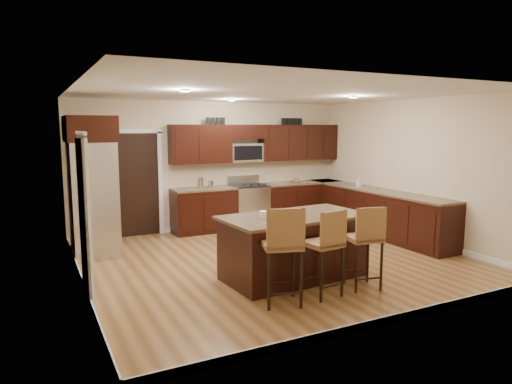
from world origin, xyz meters
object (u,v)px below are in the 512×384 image
range (248,206)px  stool_left (283,244)px  island (294,248)px  refrigerator (92,185)px  stool_mid (326,243)px  stool_right (366,238)px

range → stool_left: stool_left is taller
island → stool_left: (-0.67, -0.85, 0.34)m
range → refrigerator: refrigerator is taller
island → refrigerator: refrigerator is taller
island → stool_mid: size_ratio=1.90×
stool_right → island: bearing=136.6°
stool_left → refrigerator: 3.84m
range → island: size_ratio=0.51×
stool_left → stool_right: stool_left is taller
stool_mid → refrigerator: refrigerator is taller
stool_mid → stool_right: (0.64, 0.00, -0.00)m
stool_left → refrigerator: bearing=134.7°
stool_mid → stool_left: bearing=172.0°
island → stool_mid: 0.89m
stool_left → refrigerator: refrigerator is taller
stool_mid → stool_right: size_ratio=1.00×
island → stool_left: stool_left is taller
refrigerator → stool_right: bearing=-48.4°
refrigerator → stool_left: bearing=-62.8°
island → stool_right: bearing=-59.2°
stool_left → stool_right: size_ratio=1.08×
range → refrigerator: size_ratio=0.47×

